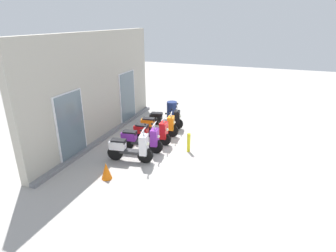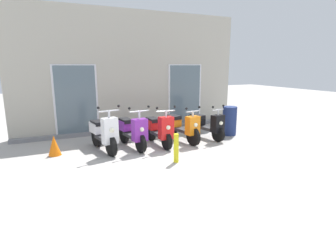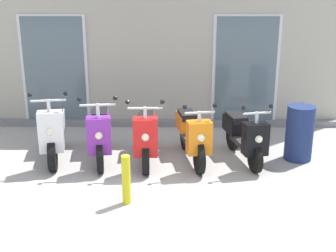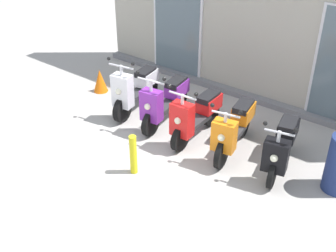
{
  "view_description": "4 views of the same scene",
  "coord_description": "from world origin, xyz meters",
  "px_view_note": "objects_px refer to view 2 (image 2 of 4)",
  "views": [
    {
      "loc": [
        -8.86,
        -2.65,
        4.47
      ],
      "look_at": [
        0.72,
        0.92,
        0.51
      ],
      "focal_mm": 29.55,
      "sensor_mm": 36.0,
      "label": 1
    },
    {
      "loc": [
        -2.95,
        -5.73,
        2.28
      ],
      "look_at": [
        0.2,
        1.06,
        0.6
      ],
      "focal_mm": 29.18,
      "sensor_mm": 36.0,
      "label": 2
    },
    {
      "loc": [
        0.44,
        -5.77,
        2.93
      ],
      "look_at": [
        0.39,
        1.04,
        0.72
      ],
      "focal_mm": 47.97,
      "sensor_mm": 36.0,
      "label": 3
    },
    {
      "loc": [
        3.71,
        -4.26,
        4.28
      ],
      "look_at": [
        -0.08,
        0.6,
        0.54
      ],
      "focal_mm": 45.05,
      "sensor_mm": 36.0,
      "label": 4
    }
  ],
  "objects_px": {
    "scooter_black": "(206,124)",
    "scooter_orange": "(182,126)",
    "scooter_red": "(159,129)",
    "curb_bollard": "(176,148)",
    "scooter_white": "(104,133)",
    "scooter_purple": "(132,131)",
    "traffic_cone": "(54,145)",
    "trash_bin": "(229,121)"
  },
  "relations": [
    {
      "from": "scooter_purple",
      "to": "traffic_cone",
      "type": "height_order",
      "value": "scooter_purple"
    },
    {
      "from": "curb_bollard",
      "to": "scooter_purple",
      "type": "bearing_deg",
      "value": 110.55
    },
    {
      "from": "scooter_orange",
      "to": "curb_bollard",
      "type": "bearing_deg",
      "value": -121.81
    },
    {
      "from": "scooter_orange",
      "to": "scooter_purple",
      "type": "bearing_deg",
      "value": 179.07
    },
    {
      "from": "curb_bollard",
      "to": "scooter_orange",
      "type": "bearing_deg",
      "value": 58.19
    },
    {
      "from": "traffic_cone",
      "to": "scooter_purple",
      "type": "bearing_deg",
      "value": -5.8
    },
    {
      "from": "scooter_white",
      "to": "traffic_cone",
      "type": "relative_size",
      "value": 3.01
    },
    {
      "from": "scooter_black",
      "to": "traffic_cone",
      "type": "xyz_separation_m",
      "value": [
        -4.44,
        0.21,
        -0.2
      ]
    },
    {
      "from": "scooter_red",
      "to": "curb_bollard",
      "type": "distance_m",
      "value": 1.51
    },
    {
      "from": "scooter_orange",
      "to": "traffic_cone",
      "type": "bearing_deg",
      "value": 176.31
    },
    {
      "from": "scooter_white",
      "to": "scooter_black",
      "type": "distance_m",
      "value": 3.21
    },
    {
      "from": "scooter_orange",
      "to": "scooter_black",
      "type": "height_order",
      "value": "scooter_orange"
    },
    {
      "from": "curb_bollard",
      "to": "traffic_cone",
      "type": "bearing_deg",
      "value": 145.67
    },
    {
      "from": "scooter_black",
      "to": "scooter_orange",
      "type": "bearing_deg",
      "value": -178.45
    },
    {
      "from": "scooter_purple",
      "to": "curb_bollard",
      "type": "xyz_separation_m",
      "value": [
        0.59,
        -1.57,
        -0.14
      ]
    },
    {
      "from": "scooter_white",
      "to": "scooter_orange",
      "type": "distance_m",
      "value": 2.33
    },
    {
      "from": "scooter_purple",
      "to": "scooter_red",
      "type": "bearing_deg",
      "value": -5.57
    },
    {
      "from": "curb_bollard",
      "to": "traffic_cone",
      "type": "xyz_separation_m",
      "value": [
        -2.6,
        1.78,
        -0.09
      ]
    },
    {
      "from": "scooter_red",
      "to": "scooter_orange",
      "type": "bearing_deg",
      "value": 3.78
    },
    {
      "from": "scooter_purple",
      "to": "trash_bin",
      "type": "distance_m",
      "value": 3.38
    },
    {
      "from": "scooter_black",
      "to": "scooter_purple",
      "type": "bearing_deg",
      "value": 179.97
    },
    {
      "from": "scooter_purple",
      "to": "scooter_black",
      "type": "bearing_deg",
      "value": -0.03
    },
    {
      "from": "scooter_orange",
      "to": "scooter_white",
      "type": "bearing_deg",
      "value": 178.98
    },
    {
      "from": "scooter_white",
      "to": "scooter_red",
      "type": "relative_size",
      "value": 1.02
    },
    {
      "from": "scooter_red",
      "to": "scooter_orange",
      "type": "relative_size",
      "value": 0.95
    },
    {
      "from": "scooter_white",
      "to": "scooter_red",
      "type": "distance_m",
      "value": 1.57
    },
    {
      "from": "scooter_white",
      "to": "scooter_orange",
      "type": "bearing_deg",
      "value": -1.02
    },
    {
      "from": "scooter_white",
      "to": "trash_bin",
      "type": "xyz_separation_m",
      "value": [
        4.16,
        0.05,
        -0.02
      ]
    },
    {
      "from": "curb_bollard",
      "to": "trash_bin",
      "type": "bearing_deg",
      "value": 30.41
    },
    {
      "from": "scooter_orange",
      "to": "curb_bollard",
      "type": "xyz_separation_m",
      "value": [
        -0.96,
        -1.55,
        -0.13
      ]
    },
    {
      "from": "scooter_white",
      "to": "trash_bin",
      "type": "relative_size",
      "value": 1.66
    },
    {
      "from": "traffic_cone",
      "to": "scooter_orange",
      "type": "bearing_deg",
      "value": -3.69
    },
    {
      "from": "scooter_purple",
      "to": "curb_bollard",
      "type": "relative_size",
      "value": 2.28
    },
    {
      "from": "scooter_orange",
      "to": "traffic_cone",
      "type": "xyz_separation_m",
      "value": [
        -3.56,
        0.23,
        -0.22
      ]
    },
    {
      "from": "curb_bollard",
      "to": "trash_bin",
      "type": "height_order",
      "value": "trash_bin"
    },
    {
      "from": "scooter_black",
      "to": "curb_bollard",
      "type": "xyz_separation_m",
      "value": [
        -1.84,
        -1.57,
        -0.11
      ]
    },
    {
      "from": "scooter_white",
      "to": "scooter_black",
      "type": "bearing_deg",
      "value": -0.32
    },
    {
      "from": "scooter_white",
      "to": "traffic_cone",
      "type": "distance_m",
      "value": 1.27
    },
    {
      "from": "scooter_purple",
      "to": "curb_bollard",
      "type": "height_order",
      "value": "scooter_purple"
    },
    {
      "from": "scooter_white",
      "to": "scooter_purple",
      "type": "distance_m",
      "value": 0.78
    },
    {
      "from": "scooter_black",
      "to": "scooter_red",
      "type": "bearing_deg",
      "value": -177.4
    },
    {
      "from": "scooter_orange",
      "to": "scooter_black",
      "type": "distance_m",
      "value": 0.88
    }
  ]
}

